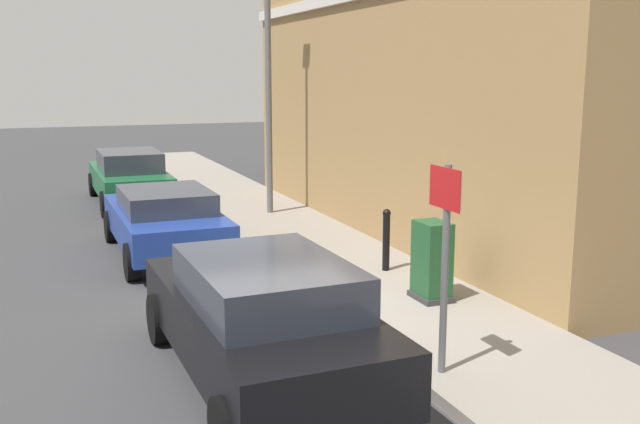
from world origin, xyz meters
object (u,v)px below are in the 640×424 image
street_sign (445,238)px  utility_cabinet (432,264)px  lamppost (268,77)px  car_blue (165,219)px  bollard_near_cabinet (386,238)px  car_green (130,176)px  car_black (262,316)px

street_sign → utility_cabinet: bearing=62.2°
utility_cabinet → lamppost: (-0.14, 7.23, 2.62)m
car_blue → bollard_near_cabinet: (3.14, -2.94, 0.01)m
car_green → bollard_near_cabinet: car_green is taller
car_black → street_sign: 2.16m
car_green → street_sign: size_ratio=1.93×
car_black → car_blue: (-0.01, 6.12, -0.07)m
utility_cabinet → lamppost: bearing=91.1°
car_black → utility_cabinet: size_ratio=3.76×
utility_cabinet → bollard_near_cabinet: bearing=86.5°
bollard_near_cabinet → lamppost: lamppost is taller
car_black → car_blue: car_black is taller
car_blue → lamppost: size_ratio=0.73×
utility_cabinet → car_blue: bearing=123.5°
lamppost → bollard_near_cabinet: bearing=-87.5°
car_black → street_sign: (1.80, -0.79, 0.90)m
car_blue → bollard_near_cabinet: bearing=-133.7°
car_black → car_green: car_black is taller
street_sign → car_green: bearing=97.8°
street_sign → bollard_near_cabinet: bearing=71.6°
utility_cabinet → bollard_near_cabinet: 1.65m
bollard_near_cabinet → street_sign: (-1.32, -3.97, 0.96)m
lamppost → car_blue: bearing=-137.7°
bollard_near_cabinet → lamppost: bearing=92.5°
utility_cabinet → car_green: bearing=105.9°
car_black → street_sign: bearing=-115.0°
car_blue → utility_cabinet: utility_cabinet is taller
car_black → bollard_near_cabinet: car_black is taller
utility_cabinet → lamppost: size_ratio=0.20×
car_green → bollard_near_cabinet: 9.27m
car_blue → car_green: bearing=-1.4°
street_sign → lamppost: 9.74m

